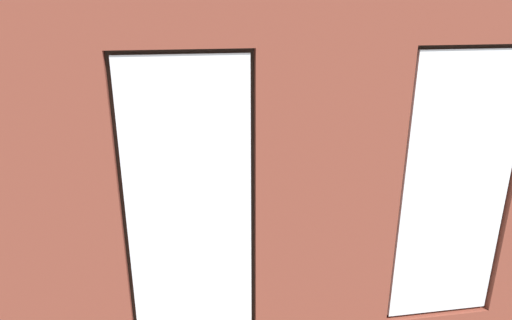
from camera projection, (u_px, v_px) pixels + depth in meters
The scene contains 17 objects.
ground_plane at pixel (262, 230), 6.28m from camera, with size 7.26×6.11×0.10m, color brown.
brick_wall_with_windows at pixel (327, 197), 3.23m from camera, with size 6.66×0.30×3.30m.
couch_by_window at pixel (278, 299), 4.25m from camera, with size 2.08×0.87×0.80m.
couch_left at pixel (458, 205), 6.18m from camera, with size 0.89×2.09×0.80m.
coffee_table at pixel (226, 201), 6.15m from camera, with size 1.53×0.88×0.44m.
cup_ceramic at pixel (211, 192), 6.19m from camera, with size 0.08×0.08×0.10m, color #B23D38.
candle_jar at pixel (191, 200), 5.92m from camera, with size 0.08×0.08×0.11m, color #B7333D.
table_plant_small at pixel (225, 188), 6.09m from camera, with size 0.15×0.15×0.25m.
remote_gray at pixel (255, 190), 6.33m from camera, with size 0.05×0.17×0.02m, color #59595B.
remote_silver at pixel (235, 200), 6.02m from camera, with size 0.05×0.17×0.02m, color #B2B2B7.
media_console at pixel (21, 239), 5.46m from camera, with size 1.25×0.42×0.50m, color black.
tv_flatscreen at pixel (12, 191), 5.25m from camera, with size 1.11×0.20×0.74m.
papasan_chair at pixel (200, 161), 7.57m from camera, with size 1.00×1.00×0.66m.
potted_plant_foreground_right at pixel (83, 150), 7.54m from camera, with size 1.12×1.09×1.39m.
potted_plant_mid_room_small at pixel (317, 169), 7.40m from camera, with size 0.30×0.30×0.51m.
potted_plant_between_couches at pixel (432, 233), 4.32m from camera, with size 1.13×1.17×1.35m.
potted_plant_beside_window_right at pixel (84, 299), 3.81m from camera, with size 0.58×0.58×0.95m.
Camera 1 is at (0.96, 5.52, 2.97)m, focal length 32.00 mm.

